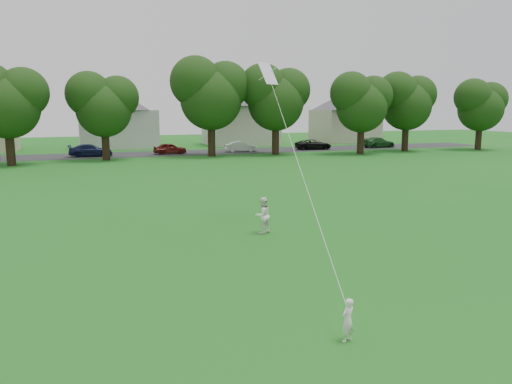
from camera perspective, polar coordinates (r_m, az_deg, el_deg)
name	(u,v)px	position (r m, az deg, el deg)	size (l,w,h in m)	color
ground	(288,284)	(14.20, 3.68, -10.42)	(160.00, 160.00, 0.00)	#166118
street	(127,155)	(54.67, -14.48, 4.17)	(90.00, 7.00, 0.01)	#2D2D30
toddler	(348,320)	(10.93, 10.44, -14.19)	(0.35, 0.23, 0.95)	white
older_boy	(263,215)	(19.47, 0.75, -2.69)	(0.70, 0.54, 1.43)	white
kite	(294,151)	(15.87, 4.41, 4.65)	(1.97, 6.30, 13.22)	white
tree_row	(135,93)	(48.49, -13.71, 10.91)	(81.06, 9.41, 10.23)	black
parked_cars	(140,149)	(53.77, -13.09, 4.80)	(63.80, 2.44, 1.28)	black
house_row	(117,111)	(64.42, -15.57, 8.94)	(76.08, 13.28, 9.40)	silver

